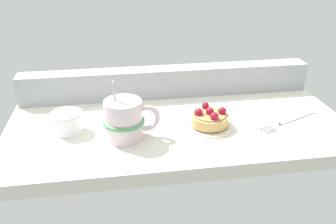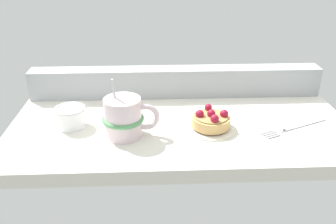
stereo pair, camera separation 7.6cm
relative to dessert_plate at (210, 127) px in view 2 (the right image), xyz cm
name	(u,v)px [view 2 (the right image)]	position (x,y,z in cm)	size (l,w,h in cm)	color
ground_plane	(180,129)	(-6.50, 3.11, -1.88)	(77.16, 37.47, 3.08)	silver
window_rail_back	(176,82)	(-6.50, 19.13, 3.43)	(75.62, 5.44, 7.54)	#9EA3A8
dessert_plate	(210,127)	(0.00, 0.00, 0.00)	(11.38, 11.38, 0.73)	silver
raspberry_tart	(211,120)	(0.01, -0.02, 1.86)	(8.44, 8.44, 3.96)	tan
coffee_mug	(124,118)	(-18.66, -2.19, 3.92)	(12.12, 8.85, 12.85)	silver
dessert_fork	(295,127)	(18.76, -0.69, -0.04)	(16.90, 8.58, 0.60)	#B7B7BC
sugar_bowl	(70,116)	(-31.00, 2.55, 2.10)	(6.97, 6.97, 4.58)	white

